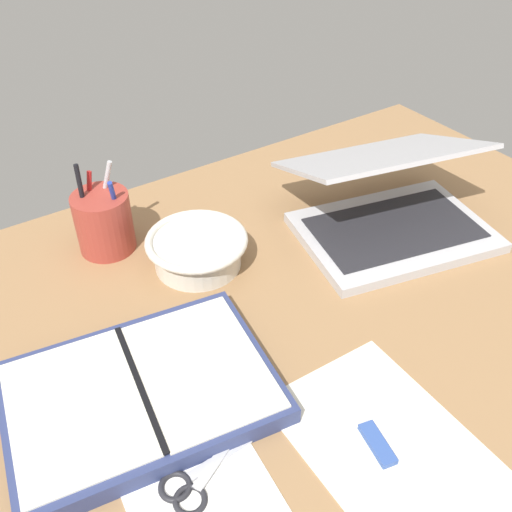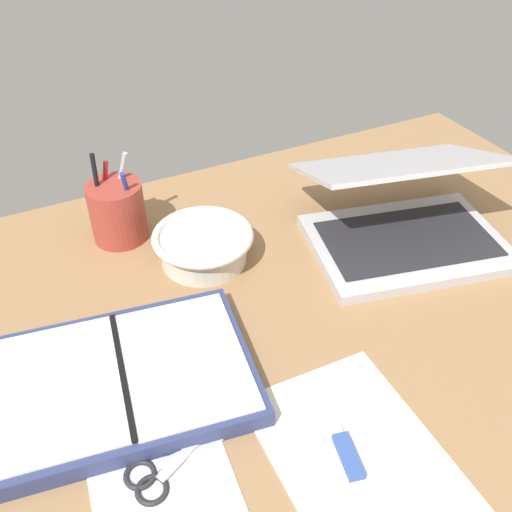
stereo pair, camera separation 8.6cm
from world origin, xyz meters
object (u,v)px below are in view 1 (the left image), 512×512
object	(u,v)px
planner	(141,392)
scissors	(191,485)
bowl	(197,249)
laptop	(389,205)
pen_cup	(104,222)

from	to	relation	value
planner	scissors	xyz separation A→B (cm)	(-0.45, -14.12, -1.13)
scissors	bowl	bearing A→B (deg)	44.70
bowl	scissors	size ratio (longest dim) A/B	1.36
laptop	bowl	bearing A→B (deg)	176.05
bowl	pen_cup	distance (cm)	16.80
planner	scissors	size ratio (longest dim) A/B	2.96
planner	scissors	distance (cm)	14.17
laptop	pen_cup	xyz separation A→B (cm)	(-43.91, 22.58, 0.33)
laptop	planner	size ratio (longest dim) A/B	1.04
pen_cup	scissors	bearing A→B (deg)	-101.13
planner	scissors	world-z (taller)	planner
bowl	laptop	bearing A→B (deg)	-16.40
laptop	pen_cup	distance (cm)	49.38
scissors	planner	bearing A→B (deg)	73.03
pen_cup	scissors	world-z (taller)	pen_cup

